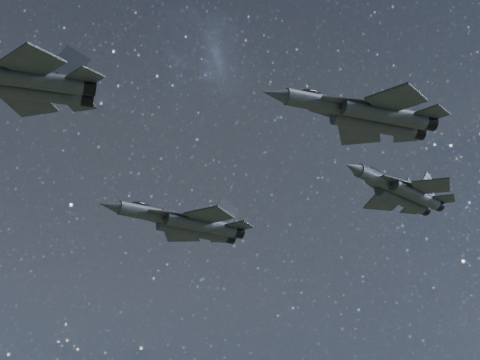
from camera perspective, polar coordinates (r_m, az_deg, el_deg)
jet_lead at (r=73.28m, az=-15.66°, el=6.84°), size 18.29×12.35×4.61m
jet_left at (r=99.06m, az=-3.89°, el=-3.05°), size 19.46×13.79×4.94m
jet_right at (r=74.93m, az=8.92°, el=4.67°), size 17.89×12.28×4.49m
jet_slot at (r=93.36m, az=11.36°, el=-0.80°), size 17.13×11.77×4.30m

